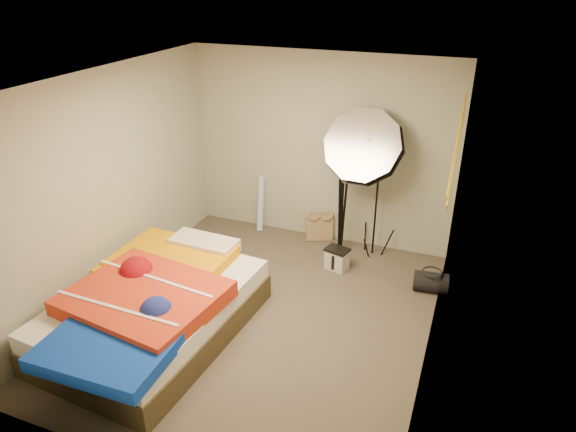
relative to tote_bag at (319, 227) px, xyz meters
The scene contains 15 objects.
floor 1.91m from the tote_bag, 91.73° to the right, with size 4.00×4.00×0.00m, color #554D41.
ceiling 3.00m from the tote_bag, 91.73° to the right, with size 4.00×4.00×0.00m, color silver.
wall_back 1.07m from the tote_bag, 119.78° to the left, with size 3.50×3.50×0.00m, color #A1A492.
wall_front 4.04m from the tote_bag, 90.84° to the right, with size 3.50×3.50×0.00m, color #A1A492.
wall_left 2.83m from the tote_bag, 133.57° to the right, with size 4.00×4.00×0.00m, color #A1A492.
wall_right 2.76m from the tote_bag, 48.30° to the right, with size 4.00×4.00×0.00m, color #A1A492.
tote_bag is the anchor object (origin of this frame).
wrapping_roll 0.90m from the tote_bag, behind, with size 0.09×0.09×0.77m, color #6DA3E3.
camera_case 0.80m from the tote_bag, 56.04° to the right, with size 0.26×0.19×0.26m, color beige.
duffel_bag 1.75m from the tote_bag, 24.71° to the right, with size 0.23×0.23×0.38m, color black.
wall_stripe_upper 2.76m from the tote_bag, 37.85° to the right, with size 0.02×1.10×0.10m, color gold.
wall_stripe_lower 2.52m from the tote_bag, 32.12° to the right, with size 0.02×1.10×0.10m, color gold.
bed 2.70m from the tote_bag, 109.99° to the right, with size 1.68×2.41×0.64m.
photo_umbrella 1.43m from the tote_bag, 20.97° to the right, with size 1.21×0.92×2.04m.
camera_tripod 0.69m from the tote_bag, 35.96° to the right, with size 0.07×0.07×1.23m.
Camera 1 is at (1.92, -4.07, 3.40)m, focal length 32.00 mm.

